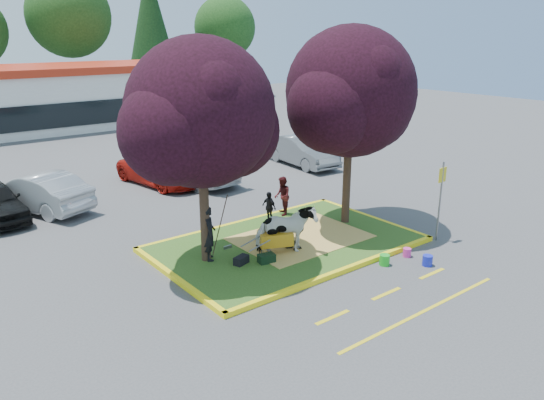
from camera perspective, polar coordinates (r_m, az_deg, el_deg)
ground at (r=17.40m, az=1.58°, el=-4.97°), size 90.00×90.00×0.00m
median_island at (r=17.37m, az=1.58°, el=-4.75°), size 8.00×5.00×0.15m
curb_near at (r=15.64m, az=7.65°, el=-7.54°), size 8.30×0.16×0.15m
curb_far at (r=19.29m, az=-3.31°, el=-2.44°), size 8.30×0.16×0.15m
curb_left at (r=15.32m, az=-10.40°, el=-8.25°), size 0.16×5.30×0.15m
curb_right at (r=20.06m, az=10.61°, el=-1.93°), size 0.16×5.30×0.15m
straw_bedding at (r=17.70m, az=3.08°, el=-4.05°), size 4.20×3.00×0.01m
tree_purple_left at (r=14.96m, az=-7.57°, el=8.53°), size 5.06×4.20×6.51m
tree_purple_right at (r=18.32m, az=8.52°, el=10.78°), size 5.30×4.40×6.82m
fire_lane_stripe_a at (r=13.40m, az=6.52°, el=-12.42°), size 1.10×0.12×0.01m
fire_lane_stripe_b at (r=14.72m, az=12.19°, el=-9.82°), size 1.10×0.12×0.01m
fire_lane_stripe_c at (r=16.18m, az=16.82°, el=-7.59°), size 1.10×0.12×0.01m
fire_lane_long at (r=14.09m, az=15.98°, el=-11.45°), size 6.00×0.10×0.01m
retail_building at (r=42.40m, az=-21.35°, el=10.46°), size 20.40×8.40×4.40m
treeline at (r=51.28m, az=-26.29°, el=17.09°), size 46.58×7.80×14.63m
cow at (r=16.17m, az=1.51°, el=-3.28°), size 1.99×1.41×1.53m
calf at (r=17.57m, az=-0.07°, el=-3.36°), size 1.15×0.69×0.49m
handler at (r=15.86m, az=-6.81°, el=-3.55°), size 0.62×0.72×1.68m
visitor_a at (r=19.64m, az=1.11°, el=0.43°), size 0.84×0.89×1.46m
visitor_b at (r=18.91m, az=-0.33°, el=-0.77°), size 0.33×0.69×1.14m
wheelbarrow at (r=16.33m, az=0.38°, el=-4.16°), size 1.81×0.96×0.69m
gear_bag_dark at (r=15.74m, az=-3.33°, el=-6.47°), size 0.52×0.39×0.24m
gear_bag_green at (r=15.80m, az=-0.59°, el=-6.29°), size 0.54×0.40×0.26m
sign_post at (r=18.18m, az=17.71°, el=0.81°), size 0.38×0.06×2.71m
bucket_green at (r=16.33m, az=12.01°, el=-6.32°), size 0.36×0.36×0.33m
bucket_pink at (r=17.09m, az=14.32°, el=-5.49°), size 0.31×0.31×0.27m
bucket_blue at (r=16.61m, az=16.38°, el=-6.27°), size 0.39×0.39×0.32m
car_silver at (r=22.48m, az=-23.76°, el=0.82°), size 3.22×4.90×1.53m
car_red at (r=24.82m, az=-11.72°, el=3.22°), size 2.93×5.06×1.33m
car_white at (r=24.81m, az=-8.53°, el=3.61°), size 2.83×5.47×1.52m
car_grey at (r=27.76m, az=3.28°, el=5.28°), size 1.95×4.71×1.52m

